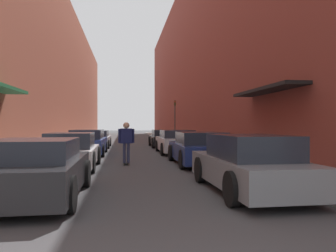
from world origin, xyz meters
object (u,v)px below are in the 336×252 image
at_px(parked_car_right_3, 164,138).
at_px(skateboarder, 126,139).
at_px(traffic_light, 175,116).
at_px(parked_car_left_0, 35,170).
at_px(parked_car_left_2, 88,143).
at_px(parked_car_left_3, 96,139).
at_px(parked_car_right_0, 249,165).
at_px(parked_car_right_2, 176,142).
at_px(parked_car_left_1, 71,151).
at_px(parked_car_right_1, 199,148).

height_order(parked_car_right_3, skateboarder, skateboarder).
bearing_deg(traffic_light, parked_car_right_3, -105.28).
distance_m(parked_car_right_3, traffic_light, 7.04).
height_order(parked_car_left_0, parked_car_left_2, parked_car_left_2).
relative_size(skateboarder, traffic_light, 0.46).
xyz_separation_m(parked_car_left_3, parked_car_right_0, (4.80, -15.92, 0.07)).
bearing_deg(parked_car_right_0, skateboarder, 115.96).
relative_size(parked_car_right_0, skateboarder, 2.58).
bearing_deg(parked_car_right_3, traffic_light, 74.72).
bearing_deg(parked_car_left_2, parked_car_right_2, 3.54).
distance_m(parked_car_left_1, parked_car_right_1, 4.92).
bearing_deg(traffic_light, parked_car_right_0, -94.52).
xyz_separation_m(parked_car_left_0, skateboarder, (1.95, 5.89, 0.40)).
relative_size(parked_car_left_3, parked_car_right_0, 1.07).
bearing_deg(parked_car_right_2, parked_car_right_3, 90.10).
xyz_separation_m(parked_car_left_0, traffic_light, (6.53, 22.58, 1.76)).
bearing_deg(parked_car_right_0, parked_car_left_0, -178.51).
bearing_deg(parked_car_left_1, traffic_light, 69.73).
relative_size(parked_car_right_2, skateboarder, 2.58).
bearing_deg(parked_car_left_0, parked_car_right_0, 1.49).
distance_m(parked_car_right_2, skateboarder, 5.59).
bearing_deg(parked_car_left_2, parked_car_right_1, -44.77).
relative_size(parked_car_left_0, parked_car_left_3, 0.88).
distance_m(parked_car_left_3, parked_car_right_0, 16.63).
relative_size(parked_car_right_0, traffic_light, 1.17).
distance_m(parked_car_right_0, parked_car_right_1, 5.46).
distance_m(parked_car_right_1, traffic_light, 17.17).
bearing_deg(parked_car_left_1, parked_car_right_1, 8.37).
xyz_separation_m(parked_car_left_0, parked_car_right_2, (4.75, 10.71, 0.00)).
relative_size(parked_car_right_1, parked_car_right_2, 1.05).
height_order(parked_car_left_1, parked_car_right_0, parked_car_right_0).
bearing_deg(parked_car_left_1, parked_car_right_3, 66.93).
distance_m(parked_car_left_0, parked_car_right_3, 16.69).
bearing_deg(skateboarder, parked_car_right_2, 59.92).
distance_m(parked_car_left_1, parked_car_right_3, 12.11).
height_order(parked_car_left_0, parked_car_right_1, parked_car_right_1).
xyz_separation_m(parked_car_left_0, parked_car_left_3, (-0.04, 16.05, -0.05)).
bearing_deg(parked_car_left_0, parked_car_left_3, 90.13).
height_order(parked_car_left_1, parked_car_right_2, parked_car_left_1).
bearing_deg(parked_car_right_2, parked_car_right_0, -89.94).
bearing_deg(parked_car_right_1, parked_car_left_2, 135.23).
xyz_separation_m(parked_car_left_3, traffic_light, (6.57, 6.53, 1.81)).
xyz_separation_m(parked_car_right_0, skateboarder, (-2.81, 5.76, 0.39)).
distance_m(parked_car_right_0, traffic_light, 22.59).
xyz_separation_m(parked_car_left_1, skateboarder, (1.96, 1.03, 0.40)).
xyz_separation_m(parked_car_left_1, parked_car_right_3, (4.75, 11.14, -0.03)).
bearing_deg(parked_car_left_0, parked_car_left_2, 90.11).
relative_size(parked_car_right_2, parked_car_right_3, 0.97).
xyz_separation_m(parked_car_left_0, parked_car_right_1, (4.86, 5.58, 0.00)).
height_order(parked_car_left_0, skateboarder, skateboarder).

